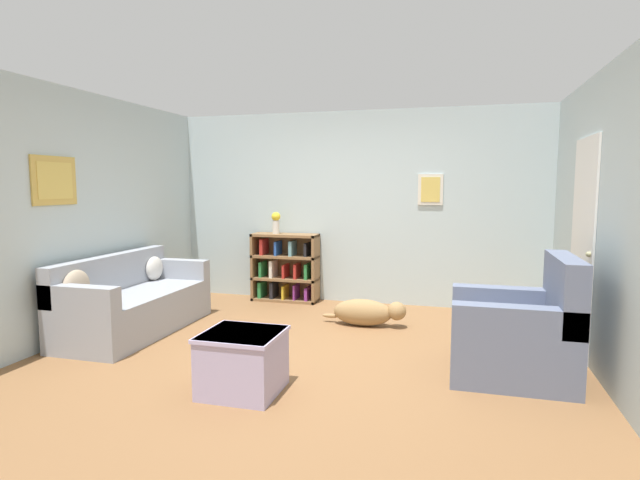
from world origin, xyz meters
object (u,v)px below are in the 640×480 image
Objects in this scene: couch at (133,303)px; coffee_table at (243,360)px; recliner_chair at (519,334)px; bookshelf at (285,268)px; dog at (367,312)px; vase at (276,221)px.

couch is 2.18m from coffee_table.
bookshelf is at bearing 142.94° from recliner_chair.
dog is 1.98m from vase.
recliner_chair is (2.82, -2.13, -0.09)m from bookshelf.
recliner_chair is at bearing -37.71° from dog.
couch is 2.18m from bookshelf.
couch is 3.13× the size of coffee_table.
coffee_table reaches higher than dog.
recliner_chair reaches higher than couch.
recliner_chair reaches higher than dog.
coffee_table is at bearing -32.83° from couch.
coffee_table is 2.00× the size of vase.
couch is 1.81× the size of recliner_chair.
bookshelf reaches higher than couch.
bookshelf is at bearing 59.01° from couch.
vase is (1.00, 1.85, 0.79)m from couch.
bookshelf is 1.57× the size of coffee_table.
dog is (2.45, 0.89, -0.16)m from couch.
recliner_chair is at bearing -37.06° from bookshelf.
bookshelf is 0.67m from vase.
dog is at bearing -36.32° from bookshelf.
dog is 3.30× the size of vase.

